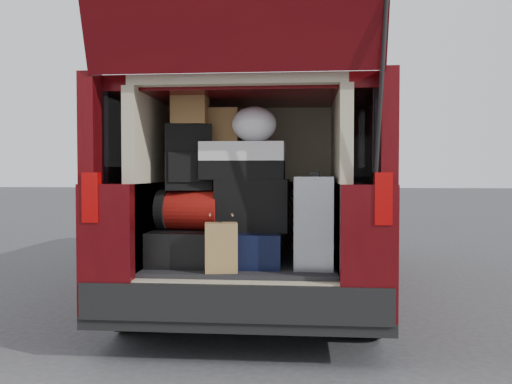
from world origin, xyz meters
TOP-DOWN VIEW (x-y plane):
  - ground at (0.00, 0.00)m, footprint 80.00×80.00m
  - minivan at (0.00, 1.86)m, footprint 1.90×5.35m
  - load_floor at (0.00, 0.28)m, footprint 1.24×1.05m
  - black_hardshell at (-0.40, 0.17)m, footprint 0.42×0.58m
  - navy_hardshell at (0.05, 0.15)m, footprint 0.42×0.51m
  - silver_roller at (0.48, 0.08)m, footprint 0.27×0.41m
  - kraft_bag at (-0.10, -0.16)m, footprint 0.22×0.16m
  - red_duffel at (-0.37, 0.16)m, footprint 0.44×0.31m
  - black_soft_case at (0.06, 0.18)m, footprint 0.49×0.30m
  - backpack at (-0.37, 0.16)m, footprint 0.34×0.24m
  - twotone_duffel at (-0.00, 0.18)m, footprint 0.56×0.29m
  - grocery_sack_lower at (-0.36, 0.15)m, footprint 0.23×0.19m
  - grocery_sack_upper at (-0.16, 0.28)m, footprint 0.24×0.20m
  - plastic_bag_center at (0.07, 0.19)m, footprint 0.35×0.33m

SIDE VIEW (x-z plane):
  - ground at x=0.00m, z-range 0.00..0.00m
  - load_floor at x=0.00m, z-range 0.00..0.55m
  - navy_hardshell at x=0.05m, z-range 0.55..0.77m
  - black_hardshell at x=-0.40m, z-range 0.55..0.78m
  - kraft_bag at x=-0.10m, z-range 0.55..0.86m
  - silver_roller at x=0.48m, z-range 0.55..1.14m
  - minivan at x=0.00m, z-range -0.47..2.29m
  - red_duffel at x=-0.37m, z-range 0.78..1.05m
  - black_soft_case at x=0.06m, z-range 0.77..1.12m
  - twotone_duffel at x=0.00m, z-range 1.12..1.37m
  - backpack at x=-0.37m, z-range 1.05..1.50m
  - grocery_sack_upper at x=-0.16m, z-range 1.37..1.61m
  - plastic_bag_center at x=0.07m, z-range 1.37..1.62m
  - grocery_sack_lower at x=-0.36m, z-range 1.50..1.71m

